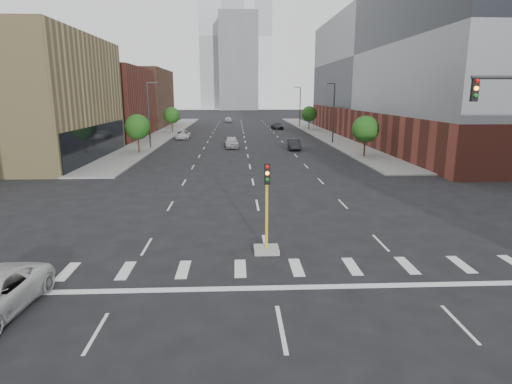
{
  "coord_description": "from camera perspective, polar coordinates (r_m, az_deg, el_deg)",
  "views": [
    {
      "loc": [
        -1.42,
        -10.64,
        7.53
      ],
      "look_at": [
        -0.41,
        11.17,
        2.5
      ],
      "focal_mm": 30.0,
      "sensor_mm": 36.0,
      "label": 1
    }
  ],
  "objects": [
    {
      "name": "car_near_left",
      "position": [
        61.23,
        -3.3,
        6.67
      ],
      "size": [
        2.27,
        4.98,
        1.66
      ],
      "primitive_type": "imported",
      "rotation": [
        0.0,
        0.0,
        0.07
      ],
      "color": "#B5B5BA",
      "rests_on": "ground"
    },
    {
      "name": "building_left_mid",
      "position": [
        56.96,
        -30.48,
        10.7
      ],
      "size": [
        20.0,
        24.0,
        14.0
      ],
      "primitive_type": "cube",
      "color": "tan",
      "rests_on": "ground"
    },
    {
      "name": "ground",
      "position": [
        13.11,
        4.37,
        -22.12
      ],
      "size": [
        400.0,
        400.0,
        0.0
      ],
      "primitive_type": "plane",
      "color": "black",
      "rests_on": "ground"
    },
    {
      "name": "tree_right_near",
      "position": [
        53.1,
        14.39,
        8.11
      ],
      "size": [
        3.2,
        3.2,
        4.85
      ],
      "color": "#382619",
      "rests_on": "ground"
    },
    {
      "name": "sidewalk_right_far",
      "position": [
        86.54,
        8.38,
        7.9
      ],
      "size": [
        5.0,
        92.0,
        0.15
      ],
      "primitive_type": "cube",
      "color": "gray",
      "rests_on": "ground"
    },
    {
      "name": "tree_right_far",
      "position": [
        92.04,
        7.11,
        10.31
      ],
      "size": [
        3.2,
        3.2,
        4.85
      ],
      "color": "#382619",
      "rests_on": "ground"
    },
    {
      "name": "building_left_far_b",
      "position": [
        105.91,
        -17.29,
        11.85
      ],
      "size": [
        20.0,
        24.0,
        13.0
      ],
      "primitive_type": "cube",
      "color": "brown",
      "rests_on": "ground"
    },
    {
      "name": "tree_left_far",
      "position": [
        86.66,
        -11.17,
        10.0
      ],
      "size": [
        3.2,
        3.2,
        4.85
      ],
      "color": "#382619",
      "rests_on": "ground"
    },
    {
      "name": "car_mid_right",
      "position": [
        59.38,
        5.09,
        6.37
      ],
      "size": [
        1.81,
        4.63,
        1.5
      ],
      "primitive_type": "imported",
      "rotation": [
        0.0,
        0.0,
        -0.05
      ],
      "color": "black",
      "rests_on": "ground"
    },
    {
      "name": "building_left_far_a",
      "position": [
        80.97,
        -21.86,
        10.99
      ],
      "size": [
        20.0,
        22.0,
        12.0
      ],
      "primitive_type": "cube",
      "color": "brown",
      "rests_on": "ground"
    },
    {
      "name": "car_far_left",
      "position": [
        74.35,
        -9.74,
        7.52
      ],
      "size": [
        2.46,
        5.11,
        1.4
      ],
      "primitive_type": "imported",
      "rotation": [
        0.0,
        0.0,
        0.03
      ],
      "color": "silver",
      "rests_on": "ground"
    },
    {
      "name": "streetlight_left",
      "position": [
        61.87,
        -14.05,
        10.27
      ],
      "size": [
        1.6,
        0.22,
        9.07
      ],
      "color": "#2D2D30",
      "rests_on": "ground"
    },
    {
      "name": "tree_left_near",
      "position": [
        57.19,
        -15.52,
        8.37
      ],
      "size": [
        3.2,
        3.2,
        4.85
      ],
      "color": "#382619",
      "rests_on": "ground"
    },
    {
      "name": "building_right_main",
      "position": [
        77.19,
        21.71,
        14.67
      ],
      "size": [
        24.0,
        70.0,
        22.0
      ],
      "color": "brown",
      "rests_on": "ground"
    },
    {
      "name": "tower_left",
      "position": [
        232.36,
        -4.52,
        19.73
      ],
      "size": [
        22.0,
        22.0,
        70.0
      ],
      "primitive_type": "cube",
      "color": "#B2B7BC",
      "rests_on": "ground"
    },
    {
      "name": "tower_right",
      "position": [
        272.82,
        -0.25,
        19.81
      ],
      "size": [
        20.0,
        20.0,
        80.0
      ],
      "primitive_type": "cube",
      "color": "#B2B7BC",
      "rests_on": "ground"
    },
    {
      "name": "tower_mid",
      "position": [
        211.14,
        -2.36,
        16.9
      ],
      "size": [
        18.0,
        18.0,
        44.0
      ],
      "primitive_type": "cube",
      "color": "slate",
      "rests_on": "ground"
    },
    {
      "name": "streetlight_right_b",
      "position": [
        101.76,
        5.85,
        11.49
      ],
      "size": [
        1.6,
        0.22,
        9.07
      ],
      "color": "#2D2D30",
      "rests_on": "ground"
    },
    {
      "name": "sidewalk_left_far",
      "position": [
        86.05,
        -11.83,
        7.74
      ],
      "size": [
        5.0,
        92.0,
        0.15
      ],
      "primitive_type": "cube",
      "color": "gray",
      "rests_on": "ground"
    },
    {
      "name": "median_traffic_signal",
      "position": [
        20.72,
        1.42,
        -5.47
      ],
      "size": [
        1.2,
        1.2,
        4.4
      ],
      "color": "#999993",
      "rests_on": "ground"
    },
    {
      "name": "car_distant",
      "position": [
        116.22,
        -3.7,
        9.61
      ],
      "size": [
        1.91,
        4.53,
        1.53
      ],
      "primitive_type": "imported",
      "rotation": [
        0.0,
        0.0,
        0.02
      ],
      "color": "#ADADB2",
      "rests_on": "ground"
    },
    {
      "name": "streetlight_right_a",
      "position": [
        67.34,
        10.25,
        10.63
      ],
      "size": [
        1.6,
        0.22,
        9.07
      ],
      "color": "#2D2D30",
      "rests_on": "ground"
    },
    {
      "name": "car_deep_right",
      "position": [
        93.95,
        2.83,
        8.79
      ],
      "size": [
        2.61,
        5.0,
        1.38
      ],
      "primitive_type": "imported",
      "rotation": [
        0.0,
        0.0,
        0.15
      ],
      "color": "#222328",
      "rests_on": "ground"
    }
  ]
}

